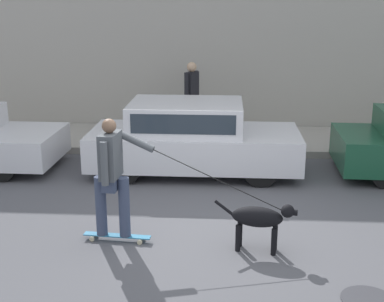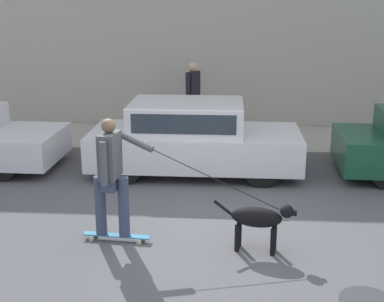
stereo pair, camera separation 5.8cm
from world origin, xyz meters
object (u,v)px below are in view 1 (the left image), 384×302
at_px(parked_car_1, 192,139).
at_px(dog, 260,219).
at_px(pedestrian_with_bag, 191,94).
at_px(skateboarder, 112,173).

distance_m(parked_car_1, dog, 3.52).
xyz_separation_m(dog, pedestrian_with_bag, (-1.29, 5.75, 0.64)).
bearing_deg(dog, parked_car_1, 118.99).
bearing_deg(pedestrian_with_bag, parked_car_1, 119.65).
distance_m(parked_car_1, pedestrian_with_bag, 2.46).
xyz_separation_m(parked_car_1, pedestrian_with_bag, (-0.18, 2.42, 0.44)).
height_order(dog, pedestrian_with_bag, pedestrian_with_bag).
bearing_deg(skateboarder, pedestrian_with_bag, 87.90).
bearing_deg(skateboarder, dog, -0.04).
relative_size(parked_car_1, skateboarder, 1.43).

